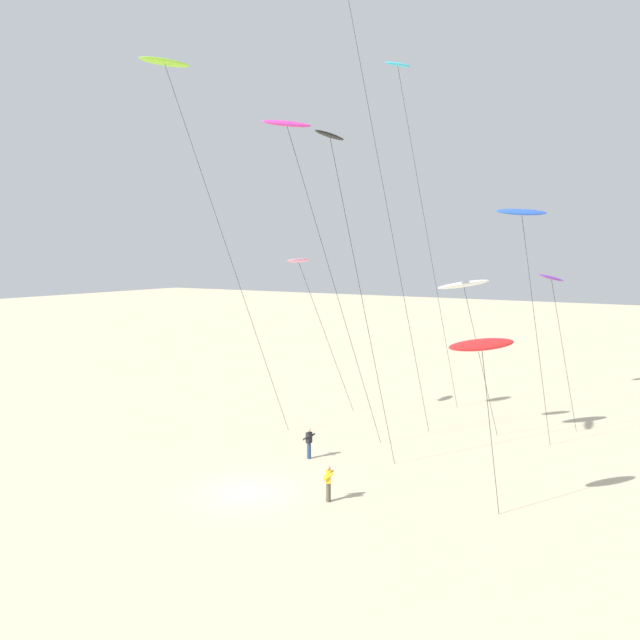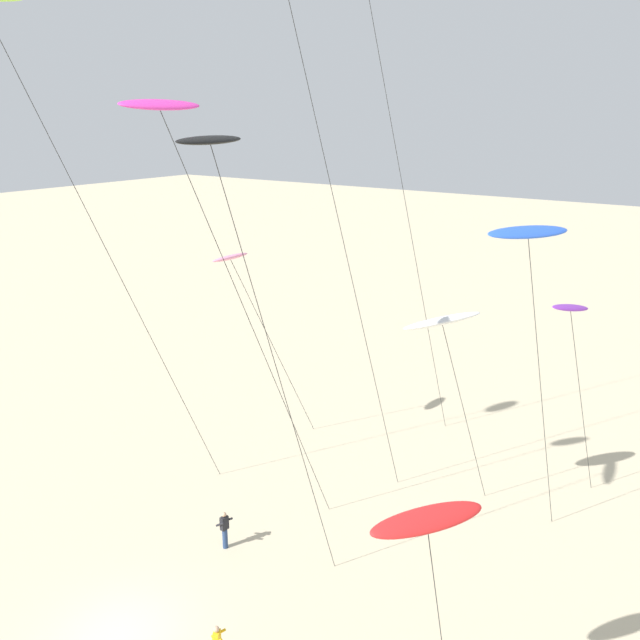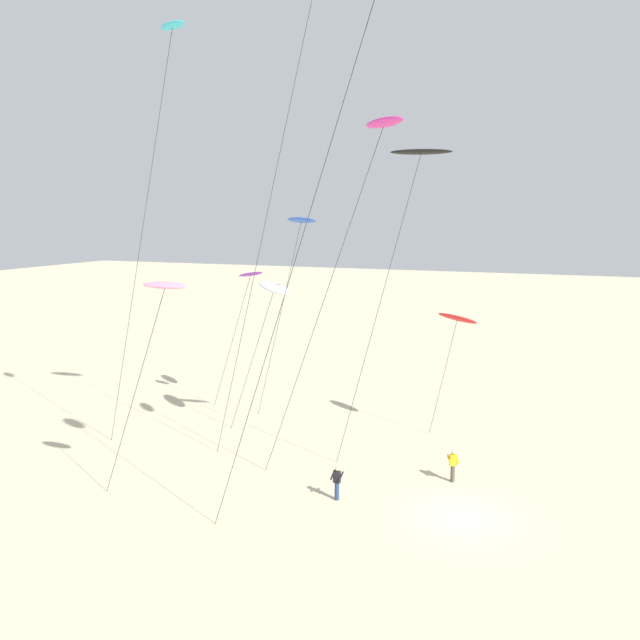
% 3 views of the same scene
% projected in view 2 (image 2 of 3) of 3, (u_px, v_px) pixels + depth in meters
% --- Properties ---
extents(ground_plane, '(260.00, 260.00, 0.00)m').
position_uv_depth(ground_plane, '(117.00, 637.00, 23.01)').
color(ground_plane, beige).
extents(kite_white, '(2.83, 5.35, 9.82)m').
position_uv_depth(kite_white, '(442.00, 321.00, 26.45)').
color(kite_white, white).
rests_on(kite_white, ground).
extents(kite_red, '(2.47, 3.07, 7.85)m').
position_uv_depth(kite_red, '(427.00, 520.00, 16.77)').
color(kite_red, red).
rests_on(kite_red, ground).
extents(kite_magenta, '(2.95, 8.07, 17.76)m').
position_uv_depth(kite_magenta, '(162.00, 112.00, 21.09)').
color(kite_magenta, '#D8339E').
rests_on(kite_magenta, ground).
extents(kite_black, '(1.80, 6.11, 16.69)m').
position_uv_depth(kite_black, '(212.00, 148.00, 18.94)').
color(kite_black, black).
rests_on(kite_black, ground).
extents(kite_pink, '(1.75, 6.07, 10.84)m').
position_uv_depth(kite_pink, '(231.00, 259.00, 32.01)').
color(kite_pink, pink).
rests_on(kite_pink, ground).
extents(kite_purple, '(1.71, 4.85, 10.07)m').
position_uv_depth(kite_purple, '(571.00, 311.00, 27.07)').
color(kite_purple, purple).
rests_on(kite_purple, ground).
extents(kite_blue, '(2.53, 5.30, 13.55)m').
position_uv_depth(kite_blue, '(528.00, 235.00, 23.27)').
color(kite_blue, blue).
rests_on(kite_blue, ground).
extents(kite_flyer_middle, '(0.56, 0.58, 1.67)m').
position_uv_depth(kite_flyer_middle, '(225.00, 529.00, 27.51)').
color(kite_flyer_middle, navy).
rests_on(kite_flyer_middle, ground).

